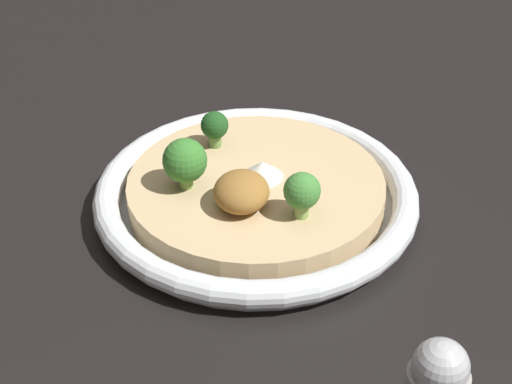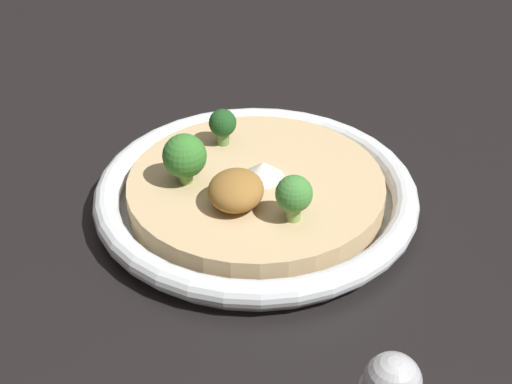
{
  "view_description": "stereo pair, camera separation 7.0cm",
  "coord_description": "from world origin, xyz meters",
  "px_view_note": "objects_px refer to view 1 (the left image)",
  "views": [
    {
      "loc": [
        -0.57,
        -0.03,
        0.42
      ],
      "look_at": [
        0.0,
        0.0,
        0.02
      ],
      "focal_mm": 55.0,
      "sensor_mm": 36.0,
      "label": 1
    },
    {
      "loc": [
        -0.56,
        -0.1,
        0.42
      ],
      "look_at": [
        0.0,
        0.0,
        0.02
      ],
      "focal_mm": 55.0,
      "sensor_mm": 36.0,
      "label": 2
    }
  ],
  "objects_px": {
    "broccoli_left": "(302,192)",
    "risotto_bowl": "(256,194)",
    "broccoli_back_left": "(185,161)",
    "broccoli_right": "(215,127)"
  },
  "relations": [
    {
      "from": "broccoli_back_left",
      "to": "broccoli_right",
      "type": "xyz_separation_m",
      "value": [
        0.07,
        -0.02,
        -0.01
      ]
    },
    {
      "from": "broccoli_left",
      "to": "risotto_bowl",
      "type": "bearing_deg",
      "value": 38.07
    },
    {
      "from": "risotto_bowl",
      "to": "broccoli_right",
      "type": "relative_size",
      "value": 8.14
    },
    {
      "from": "risotto_bowl",
      "to": "broccoli_left",
      "type": "distance_m",
      "value": 0.08
    },
    {
      "from": "broccoli_left",
      "to": "broccoli_back_left",
      "type": "relative_size",
      "value": 0.88
    },
    {
      "from": "broccoli_back_left",
      "to": "broccoli_right",
      "type": "relative_size",
      "value": 1.31
    },
    {
      "from": "broccoli_right",
      "to": "broccoli_left",
      "type": "bearing_deg",
      "value": -142.68
    },
    {
      "from": "broccoli_left",
      "to": "broccoli_right",
      "type": "bearing_deg",
      "value": 37.32
    },
    {
      "from": "risotto_bowl",
      "to": "broccoli_left",
      "type": "bearing_deg",
      "value": -141.93
    },
    {
      "from": "risotto_bowl",
      "to": "broccoli_back_left",
      "type": "distance_m",
      "value": 0.07
    }
  ]
}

